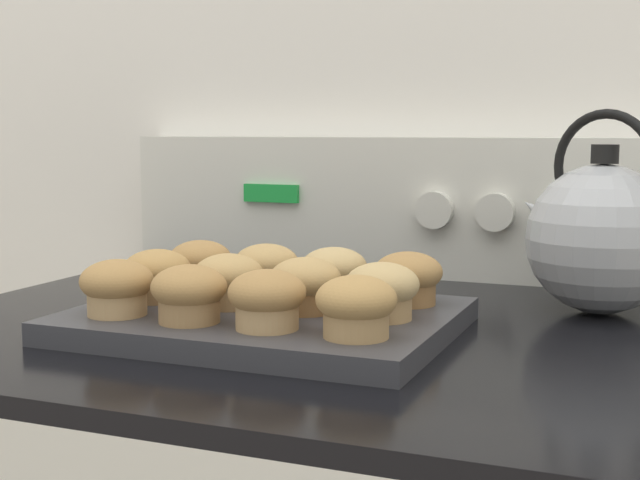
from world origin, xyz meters
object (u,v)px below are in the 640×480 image
Objects in this scene: muffin_r1_c0 at (157,275)px; tea_kettle at (601,236)px; muffin_r0_c1 at (189,293)px; muffin_r0_c2 at (267,299)px; muffin_r2_c2 at (334,272)px; muffin_r0_c0 at (117,287)px; muffin_r1_c3 at (382,290)px; muffin_pan at (266,320)px; muffin_r1_c1 at (228,280)px; muffin_r2_c1 at (266,268)px; muffin_r2_c3 at (408,278)px; muffin_r0_c3 at (356,306)px; muffin_r2_c0 at (200,264)px; muffin_r1_c2 at (305,284)px.

muffin_r1_c0 is 0.32× the size of tea_kettle.
muffin_r0_c2 is at bearing 1.45° from muffin_r0_c1.
muffin_r0_c2 is 0.16m from muffin_r2_c2.
tea_kettle is (0.25, 0.13, 0.03)m from muffin_r2_c2.
muffin_r0_c0 is 0.25m from muffin_r1_c3.
tea_kettle is at bearing 28.18° from muffin_r2_c2.
muffin_pan is 5.17× the size of muffin_r1_c1.
muffin_r2_c2 is at bearing 1.21° from muffin_r2_c1.
muffin_r0_c1 is 1.00× the size of muffin_r1_c1.
muffin_r1_c0 is 1.00× the size of muffin_r2_c3.
muffin_r0_c3 is 1.00× the size of muffin_r2_c2.
muffin_pan is at bearing 0.86° from muffin_r1_c0.
muffin_r0_c0 is at bearing -136.80° from muffin_r1_c1.
muffin_r2_c0 is (-0.08, 0.08, 0.00)m from muffin_r1_c1.
muffin_r0_c1 is 1.00× the size of muffin_r1_c3.
muffin_r2_c0 is at bearing 154.27° from muffin_r1_c2.
muffin_r2_c2 is 0.29m from tea_kettle.
muffin_r1_c0 is 1.00× the size of muffin_r2_c2.
muffin_r0_c3 is 0.32× the size of tea_kettle.
tea_kettle is at bearing 27.79° from muffin_r1_c0.
muffin_r1_c1 is 0.18m from muffin_r2_c3.
muffin_r2_c3 is at bearing -0.53° from muffin_r2_c0.
tea_kettle reaches higher than muffin_r1_c1.
muffin_r2_c0 is at bearing -179.91° from muffin_r2_c1.
muffin_r1_c2 is 0.18m from muffin_r2_c0.
muffin_r2_c2 is (-0.08, 0.08, 0.00)m from muffin_r1_c3.
muffin_r0_c2 is 0.18m from muffin_r1_c0.
muffin_pan is 0.15m from muffin_r0_c3.
muffin_pan is at bearing 4.00° from muffin_r1_c1.
muffin_r1_c0 and muffin_r1_c3 have the same top height.
muffin_r0_c2 is 1.00× the size of muffin_r2_c3.
muffin_pan is 0.12m from muffin_r1_c3.
muffin_r0_c3 and muffin_r2_c0 have the same top height.
muffin_r1_c1 is 1.00× the size of muffin_r1_c3.
muffin_r2_c1 is 1.00× the size of muffin_r2_c2.
muffin_r2_c2 is at bearing 89.52° from muffin_r0_c2.
muffin_r0_c3 is (0.16, 0.00, 0.00)m from muffin_r0_c1.
muffin_r2_c1 is at bearing -157.44° from tea_kettle.
muffin_pan is at bearing 116.35° from muffin_r0_c2.
muffin_r1_c0 is at bearing 154.82° from muffin_r0_c2.
tea_kettle is (0.41, 0.22, 0.03)m from muffin_r1_c0.
muffin_r0_c1 and muffin_r0_c2 have the same top height.
muffin_r1_c1 is at bearing -91.32° from muffin_r2_c1.
muffin_r0_c0 is at bearing -144.45° from tea_kettle.
muffin_r1_c2 is at bearing -137.20° from muffin_r2_c3.
tea_kettle is (0.25, 0.21, 0.03)m from muffin_r1_c2.
muffin_pan is 5.17× the size of muffin_r2_c0.
muffin_r2_c0 is at bearing 89.87° from muffin_r0_c0.
muffin_r2_c3 is (0.16, 0.16, 0.00)m from muffin_r0_c1.
muffin_r1_c2 is at bearing 1.67° from muffin_r1_c0.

